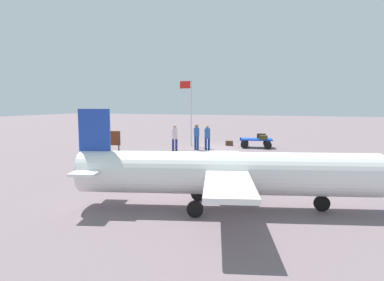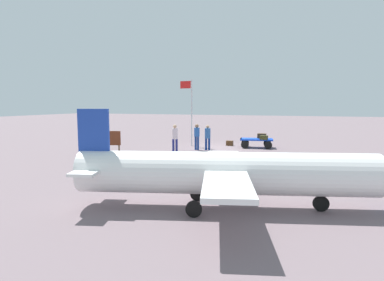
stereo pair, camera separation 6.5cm
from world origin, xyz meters
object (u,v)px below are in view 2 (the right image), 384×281
at_px(worker_lead, 197,135).
at_px(worker_trailing, 208,135).
at_px(suitcase_grey, 264,138).
at_px(luggage_cart, 256,141).
at_px(flagpole, 190,107).
at_px(suitcase_olive, 230,143).
at_px(suitcase_dark, 262,136).
at_px(signboard, 112,139).
at_px(worker_supervisor, 175,136).
at_px(airplane_near, 235,173).

distance_m(worker_lead, worker_trailing, 0.70).
distance_m(suitcase_grey, worker_trailing, 3.78).
bearing_deg(worker_lead, suitcase_grey, -153.73).
relative_size(luggage_cart, suitcase_grey, 4.43).
xyz_separation_m(worker_lead, flagpole, (1.12, -1.87, 1.74)).
distance_m(worker_trailing, flagpole, 3.05).
bearing_deg(worker_lead, suitcase_olive, -117.53).
xyz_separation_m(suitcase_dark, signboard, (7.94, 6.01, 0.09)).
xyz_separation_m(suitcase_grey, signboard, (8.18, 5.22, 0.11)).
xyz_separation_m(suitcase_dark, worker_trailing, (3.08, 2.60, 0.17)).
distance_m(worker_lead, worker_supervisor, 1.71).
bearing_deg(worker_supervisor, signboard, 28.97).
height_order(suitcase_grey, flagpole, flagpole).
xyz_separation_m(suitcase_grey, worker_lead, (3.99, 1.97, 0.24)).
xyz_separation_m(suitcase_dark, suitcase_olive, (2.26, -0.10, -0.60)).
bearing_deg(worker_trailing, suitcase_grey, -151.47).
height_order(suitcase_grey, signboard, signboard).
bearing_deg(signboard, worker_trailing, -144.91).
bearing_deg(worker_supervisor, suitcase_olive, -119.30).
xyz_separation_m(suitcase_grey, worker_supervisor, (4.91, 3.41, 0.24)).
bearing_deg(suitcase_dark, worker_supervisor, 41.99).
relative_size(worker_lead, airplane_near, 0.18).
xyz_separation_m(worker_trailing, flagpole, (1.80, -1.70, 1.79)).
bearing_deg(airplane_near, suitcase_grey, -86.22).
distance_m(luggage_cart, flagpole, 5.11).
bearing_deg(worker_supervisor, luggage_cart, -138.64).
bearing_deg(worker_trailing, airplane_near, 110.69).
bearing_deg(signboard, worker_supervisor, -151.03).
height_order(airplane_near, flagpole, flagpole).
distance_m(suitcase_olive, airplane_near, 14.15).
xyz_separation_m(suitcase_dark, worker_lead, (3.75, 2.76, 0.21)).
xyz_separation_m(luggage_cart, worker_supervisor, (4.35, 3.83, 0.53)).
bearing_deg(suitcase_olive, luggage_cart, 166.14).
bearing_deg(worker_lead, signboard, 37.80).
bearing_deg(flagpole, airplane_near, 115.10).
xyz_separation_m(luggage_cart, worker_trailing, (2.75, 2.22, 0.49)).
distance_m(suitcase_olive, signboard, 8.37).
xyz_separation_m(worker_trailing, airplane_near, (-4.16, 11.02, 0.10)).
relative_size(worker_lead, flagpole, 0.36).
bearing_deg(airplane_near, suitcase_dark, -85.43).
height_order(suitcase_olive, airplane_near, airplane_near).
height_order(luggage_cart, signboard, signboard).
bearing_deg(luggage_cart, suitcase_grey, 143.88).
relative_size(worker_supervisor, flagpole, 0.37).
distance_m(suitcase_dark, signboard, 9.96).
relative_size(suitcase_dark, worker_trailing, 0.35).
height_order(suitcase_grey, suitcase_dark, suitcase_dark).
relative_size(suitcase_dark, worker_lead, 0.34).
bearing_deg(airplane_near, worker_supervisor, -58.54).
distance_m(suitcase_grey, flagpole, 5.49).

